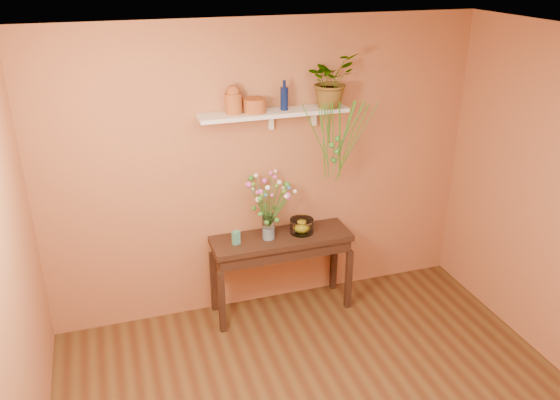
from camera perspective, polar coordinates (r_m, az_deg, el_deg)
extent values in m
plane|color=silver|center=(3.01, 9.43, 14.15)|extent=(4.00, 4.00, 0.00)
cube|color=#B1653D|center=(5.17, -1.54, 2.92)|extent=(4.00, 0.04, 2.70)
cube|color=#361F15|center=(5.24, 0.13, -3.91)|extent=(1.29, 0.41, 0.06)
cube|color=#361F15|center=(5.28, 0.13, -4.71)|extent=(1.24, 0.38, 0.11)
cube|color=#361F15|center=(5.18, -5.84, -10.13)|extent=(0.06, 0.06, 0.62)
cube|color=#361F15|center=(5.52, 6.88, -7.90)|extent=(0.06, 0.06, 0.62)
cube|color=#361F15|center=(5.48, -6.67, -8.12)|extent=(0.06, 0.06, 0.62)
cube|color=#361F15|center=(5.80, 5.42, -6.15)|extent=(0.06, 0.06, 0.62)
cube|color=white|center=(4.89, -0.61, 8.73)|extent=(1.30, 0.24, 0.04)
cube|color=white|center=(5.00, -0.93, 7.97)|extent=(0.04, 0.05, 0.15)
cube|color=white|center=(5.13, 3.39, 8.33)|extent=(0.04, 0.05, 0.15)
cylinder|color=#AD5D2B|center=(4.80, -4.68, 9.63)|extent=(0.15, 0.15, 0.17)
sphere|color=#AD5D2B|center=(4.78, -4.72, 10.75)|extent=(0.11, 0.11, 0.11)
cylinder|color=#AD5D2B|center=(4.83, -2.54, 9.46)|extent=(0.23, 0.23, 0.12)
cylinder|color=#091540|center=(4.89, 0.43, 10.12)|extent=(0.07, 0.07, 0.19)
cylinder|color=#091540|center=(4.86, 0.44, 11.57)|extent=(0.03, 0.03, 0.06)
imported|color=#38832D|center=(5.00, 5.11, 11.88)|extent=(0.52, 0.50, 0.46)
cylinder|color=#38832D|center=(5.07, 7.97, 6.45)|extent=(0.26, 0.19, 0.64)
cylinder|color=#238217|center=(4.94, 4.38, 5.66)|extent=(0.12, 0.15, 0.72)
cylinder|color=#238217|center=(5.03, 5.98, 5.84)|extent=(0.08, 0.10, 0.73)
cylinder|color=#38832D|center=(4.95, 4.88, 7.72)|extent=(0.10, 0.15, 0.39)
cylinder|color=#238217|center=(4.93, 5.34, 7.14)|extent=(0.07, 0.09, 0.47)
cylinder|color=#238217|center=(5.03, 6.03, 6.35)|extent=(0.08, 0.11, 0.65)
cylinder|color=#38832D|center=(5.03, 6.37, 6.06)|extent=(0.17, 0.08, 0.70)
cylinder|color=#238217|center=(5.01, 6.84, 7.29)|extent=(0.10, 0.08, 0.47)
cylinder|color=#238217|center=(5.05, 7.20, 6.63)|extent=(0.15, 0.09, 0.61)
cylinder|color=#38832D|center=(4.97, 4.75, 5.79)|extent=(0.13, 0.18, 0.71)
cylinder|color=#238217|center=(4.92, 4.72, 7.43)|extent=(0.10, 0.03, 0.41)
cylinder|color=#238217|center=(5.02, 7.15, 5.54)|extent=(0.16, 0.29, 0.77)
cylinder|color=#38832D|center=(5.01, 6.76, 6.74)|extent=(0.21, 0.24, 0.57)
cylinder|color=#238217|center=(5.04, 6.65, 7.13)|extent=(0.09, 0.09, 0.52)
cylinder|color=#238217|center=(4.94, 5.01, 7.66)|extent=(0.03, 0.07, 0.39)
cylinder|color=#38832D|center=(4.88, 4.40, 6.06)|extent=(0.20, 0.20, 0.62)
cylinder|color=#238217|center=(4.92, 3.58, 6.65)|extent=(0.28, 0.10, 0.55)
sphere|color=#38832D|center=(5.00, 5.78, 6.14)|extent=(0.05, 0.05, 0.05)
sphere|color=#38832D|center=(4.99, 5.71, 4.86)|extent=(0.05, 0.05, 0.05)
sphere|color=#38832D|center=(5.09, 5.41, 3.99)|extent=(0.05, 0.05, 0.05)
sphere|color=#38832D|center=(4.96, 5.23, 5.48)|extent=(0.05, 0.05, 0.05)
cylinder|color=white|center=(5.14, -1.17, -2.68)|extent=(0.11, 0.11, 0.24)
cylinder|color=silver|center=(5.16, -1.17, -3.29)|extent=(0.10, 0.10, 0.11)
cylinder|color=#386B28|center=(4.98, -0.77, -0.63)|extent=(0.04, 0.15, 0.44)
sphere|color=#538128|center=(4.84, -0.34, 1.42)|extent=(0.04, 0.04, 0.04)
cylinder|color=#386B28|center=(4.96, -0.31, -1.15)|extent=(0.09, 0.24, 0.37)
sphere|color=white|center=(4.80, 0.61, 0.36)|extent=(0.04, 0.04, 0.04)
cylinder|color=#386B28|center=(5.03, -0.99, -1.07)|extent=(0.02, 0.08, 0.33)
sphere|color=#D64EB1|center=(4.94, -0.79, 0.48)|extent=(0.03, 0.03, 0.03)
cylinder|color=#386B28|center=(4.99, 0.13, -0.90)|extent=(0.17, 0.21, 0.40)
sphere|color=white|center=(4.85, 1.51, 0.86)|extent=(0.03, 0.03, 0.03)
cylinder|color=#386B28|center=(5.02, -0.21, -1.18)|extent=(0.14, 0.15, 0.32)
sphere|color=#D64EB1|center=(4.91, 0.80, 0.25)|extent=(0.05, 0.05, 0.05)
cylinder|color=#386B28|center=(5.02, -0.22, -1.09)|extent=(0.14, 0.14, 0.33)
sphere|color=#D64EB1|center=(4.92, 0.79, 0.44)|extent=(0.05, 0.05, 0.05)
cylinder|color=#386B28|center=(5.05, -0.40, -0.86)|extent=(0.13, 0.07, 0.35)
sphere|color=#538128|center=(4.97, 0.40, 0.88)|extent=(0.05, 0.05, 0.05)
cylinder|color=#386B28|center=(5.06, -0.15, -0.70)|extent=(0.18, 0.05, 0.36)
sphere|color=#4378C1|center=(4.99, 0.91, 1.21)|extent=(0.04, 0.04, 0.04)
cylinder|color=#386B28|center=(5.07, -0.24, -0.54)|extent=(0.18, 0.02, 0.38)
sphere|color=#38832D|center=(5.02, 0.71, 1.53)|extent=(0.05, 0.05, 0.05)
cylinder|color=#386B28|center=(5.08, -0.63, -0.41)|extent=(0.12, 0.05, 0.39)
sphere|color=white|center=(5.04, -0.07, 1.78)|extent=(0.05, 0.05, 0.05)
cylinder|color=#386B28|center=(5.13, -0.30, -0.47)|extent=(0.20, 0.12, 0.34)
sphere|color=#538128|center=(5.14, 0.58, 1.62)|extent=(0.05, 0.05, 0.05)
cylinder|color=#386B28|center=(5.13, -0.42, -0.69)|extent=(0.18, 0.11, 0.31)
sphere|color=white|center=(5.14, 0.33, 1.18)|extent=(0.04, 0.04, 0.04)
cylinder|color=#386B28|center=(5.08, -0.85, -0.13)|extent=(0.09, 0.08, 0.43)
sphere|color=#D64EB1|center=(5.05, -0.52, 2.33)|extent=(0.04, 0.04, 0.04)
cylinder|color=#386B28|center=(5.12, -0.82, 0.16)|extent=(0.12, 0.16, 0.46)
sphere|color=white|center=(5.12, -0.46, 2.89)|extent=(0.03, 0.03, 0.03)
cylinder|color=#386B28|center=(5.12, -1.06, 0.05)|extent=(0.08, 0.16, 0.44)
sphere|color=#D64EB1|center=(5.11, -0.94, 2.68)|extent=(0.04, 0.04, 0.04)
cylinder|color=#386B28|center=(5.12, -1.36, -0.32)|extent=(0.02, 0.16, 0.37)
sphere|color=#D64EB1|center=(5.12, -1.55, 1.93)|extent=(0.05, 0.05, 0.05)
cylinder|color=#386B28|center=(5.12, -1.40, -0.91)|extent=(0.01, 0.12, 0.28)
sphere|color=#538128|center=(5.11, -1.62, 0.75)|extent=(0.05, 0.05, 0.05)
cylinder|color=#386B28|center=(5.09, -1.60, -0.85)|extent=(0.06, 0.08, 0.32)
sphere|color=#4378C1|center=(5.05, -2.02, 0.89)|extent=(0.05, 0.05, 0.05)
cylinder|color=#386B28|center=(5.11, -2.05, -0.19)|extent=(0.11, 0.18, 0.41)
sphere|color=#38832D|center=(5.10, -2.92, 2.20)|extent=(0.05, 0.05, 0.05)
cylinder|color=#386B28|center=(5.08, -1.80, -0.08)|extent=(0.08, 0.12, 0.45)
sphere|color=white|center=(5.03, -2.43, 2.46)|extent=(0.04, 0.04, 0.04)
cylinder|color=#386B28|center=(5.05, -1.93, -0.52)|extent=(0.13, 0.04, 0.40)
sphere|color=#538128|center=(4.97, -2.70, 1.58)|extent=(0.04, 0.04, 0.04)
cylinder|color=#386B28|center=(5.07, -1.97, -0.73)|extent=(0.13, 0.08, 0.35)
sphere|color=white|center=(5.02, -2.78, 1.13)|extent=(0.04, 0.04, 0.04)
cylinder|color=#386B28|center=(5.04, -2.16, -0.54)|extent=(0.17, 0.05, 0.40)
sphere|color=#D64EB1|center=(4.96, -3.17, 1.54)|extent=(0.05, 0.05, 0.05)
cylinder|color=#386B28|center=(5.06, -1.68, -1.27)|extent=(0.10, 0.01, 0.27)
sphere|color=white|center=(4.99, -2.20, 0.05)|extent=(0.05, 0.05, 0.05)
cylinder|color=#386B28|center=(5.04, -1.71, -0.92)|extent=(0.11, 0.02, 0.35)
sphere|color=#D64EB1|center=(4.95, -2.27, 0.78)|extent=(0.04, 0.04, 0.04)
cylinder|color=#386B28|center=(5.03, -1.54, -0.92)|extent=(0.08, 0.05, 0.35)
sphere|color=#D64EB1|center=(4.93, -1.93, 0.79)|extent=(0.04, 0.04, 0.04)
cylinder|color=#386B28|center=(5.03, -1.49, -1.06)|extent=(0.08, 0.06, 0.33)
sphere|color=#538128|center=(4.93, -1.82, 0.49)|extent=(0.04, 0.04, 0.04)
cylinder|color=#386B28|center=(5.04, -1.30, -1.06)|extent=(0.04, 0.06, 0.32)
sphere|color=#4378C1|center=(4.95, -1.43, 0.48)|extent=(0.03, 0.03, 0.03)
cylinder|color=#386B28|center=(4.97, -1.59, -1.27)|extent=(0.12, 0.17, 0.35)
sphere|color=#38832D|center=(4.82, -2.02, 0.11)|extent=(0.04, 0.04, 0.04)
cylinder|color=#386B28|center=(4.99, -1.20, -0.71)|extent=(0.04, 0.11, 0.41)
sphere|color=white|center=(4.86, -1.24, 1.24)|extent=(0.05, 0.05, 0.05)
sphere|color=#38832D|center=(5.20, -0.49, -0.81)|extent=(0.04, 0.04, 0.04)
sphere|color=#38832D|center=(5.12, -1.49, -0.60)|extent=(0.04, 0.04, 0.04)
sphere|color=#38832D|center=(4.95, -1.98, -1.42)|extent=(0.04, 0.04, 0.04)
sphere|color=#38832D|center=(5.15, -2.63, -0.82)|extent=(0.04, 0.04, 0.04)
sphere|color=#38832D|center=(5.02, -0.31, -2.03)|extent=(0.04, 0.04, 0.04)
sphere|color=#38832D|center=(5.06, -1.34, -2.27)|extent=(0.04, 0.04, 0.04)
cylinder|color=white|center=(5.27, 2.18, -2.61)|extent=(0.22, 0.22, 0.13)
cylinder|color=white|center=(5.30, 2.17, -3.20)|extent=(0.22, 0.22, 0.01)
sphere|color=yellow|center=(5.29, 2.19, -2.70)|extent=(0.09, 0.09, 0.09)
cube|color=teal|center=(5.08, -4.43, -3.79)|extent=(0.08, 0.07, 0.13)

